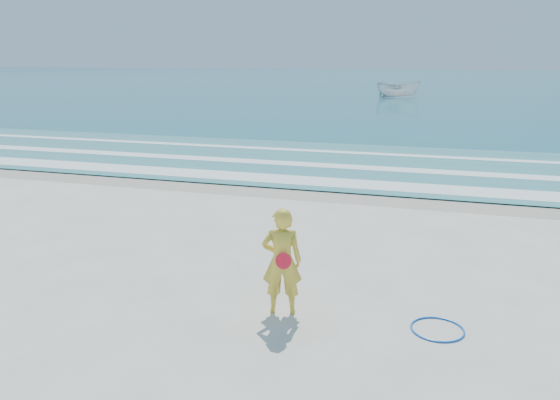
# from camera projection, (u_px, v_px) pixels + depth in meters

# --- Properties ---
(ground) EXTENTS (400.00, 400.00, 0.00)m
(ground) POSITION_uv_depth(u_px,v_px,m) (200.00, 313.00, 9.24)
(ground) COLOR silver
(ground) RESTS_ON ground
(wet_sand) EXTENTS (400.00, 2.40, 0.00)m
(wet_sand) POSITION_uv_depth(u_px,v_px,m) (319.00, 192.00, 17.57)
(wet_sand) COLOR #B2A893
(wet_sand) RESTS_ON ground
(ocean) EXTENTS (400.00, 190.00, 0.04)m
(ocean) POSITION_uv_depth(u_px,v_px,m) (429.00, 80.00, 106.43)
(ocean) COLOR #19727F
(ocean) RESTS_ON ground
(shallow) EXTENTS (400.00, 10.00, 0.01)m
(shallow) POSITION_uv_depth(u_px,v_px,m) (347.00, 163.00, 22.19)
(shallow) COLOR #59B7AD
(shallow) RESTS_ON ocean
(foam_near) EXTENTS (400.00, 1.40, 0.01)m
(foam_near) POSITION_uv_depth(u_px,v_px,m) (328.00, 182.00, 18.76)
(foam_near) COLOR white
(foam_near) RESTS_ON shallow
(foam_mid) EXTENTS (400.00, 0.90, 0.01)m
(foam_mid) POSITION_uv_depth(u_px,v_px,m) (343.00, 166.00, 21.45)
(foam_mid) COLOR white
(foam_mid) RESTS_ON shallow
(foam_far) EXTENTS (400.00, 0.60, 0.01)m
(foam_far) POSITION_uv_depth(u_px,v_px,m) (357.00, 153.00, 24.50)
(foam_far) COLOR white
(foam_far) RESTS_ON shallow
(hoop) EXTENTS (1.06, 1.06, 0.03)m
(hoop) POSITION_uv_depth(u_px,v_px,m) (437.00, 329.00, 8.66)
(hoop) COLOR blue
(hoop) RESTS_ON ground
(boat) EXTENTS (4.69, 1.94, 1.78)m
(boat) POSITION_uv_depth(u_px,v_px,m) (398.00, 89.00, 58.29)
(boat) COLOR silver
(boat) RESTS_ON ocean
(woman) EXTENTS (0.76, 0.60, 1.84)m
(woman) POSITION_uv_depth(u_px,v_px,m) (282.00, 261.00, 9.06)
(woman) COLOR gold
(woman) RESTS_ON ground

